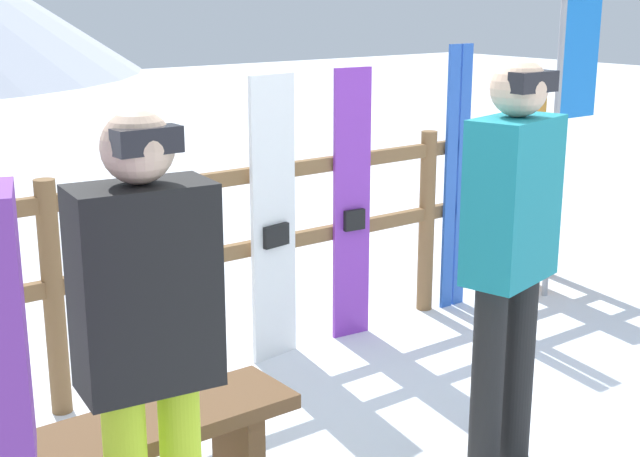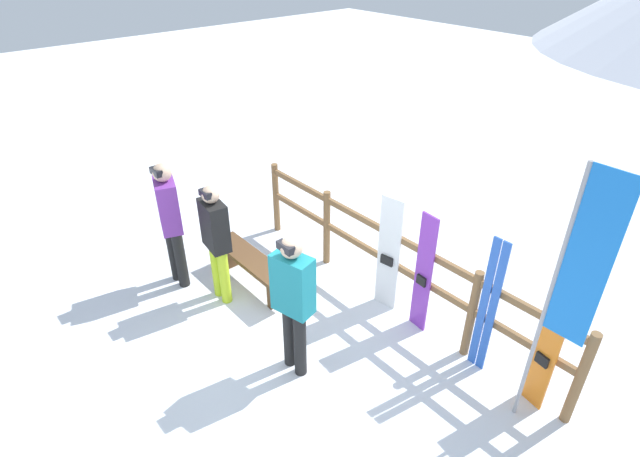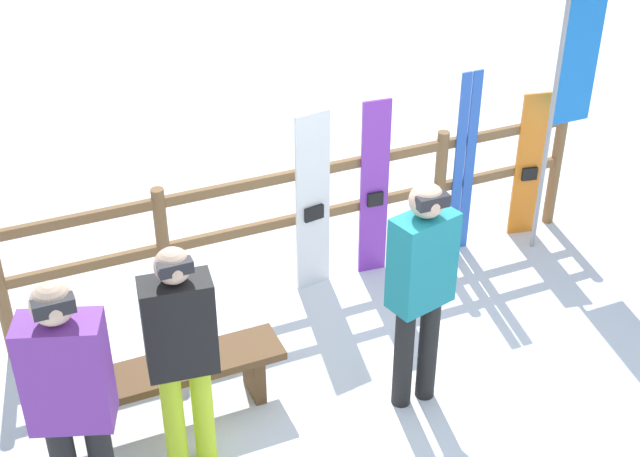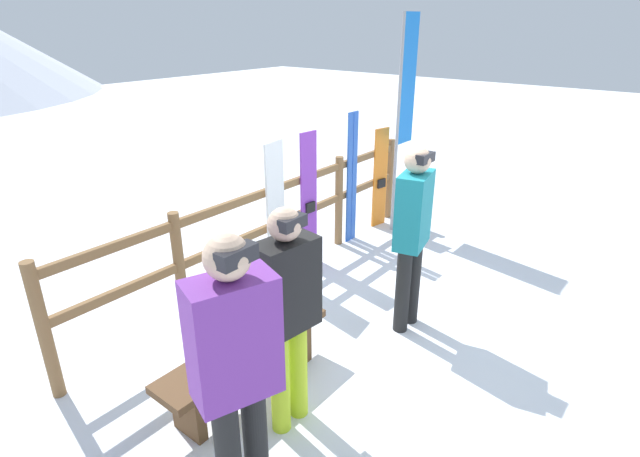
{
  "view_description": "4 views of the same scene",
  "coord_description": "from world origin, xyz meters",
  "px_view_note": "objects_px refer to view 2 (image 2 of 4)",
  "views": [
    {
      "loc": [
        -2.62,
        -2.27,
        1.99
      ],
      "look_at": [
        -0.24,
        0.87,
        0.94
      ],
      "focal_mm": 50.0,
      "sensor_mm": 36.0,
      "label": 1
    },
    {
      "loc": [
        3.32,
        -2.36,
        4.29
      ],
      "look_at": [
        -0.63,
        1.05,
        1.1
      ],
      "focal_mm": 28.0,
      "sensor_mm": 36.0,
      "label": 2
    },
    {
      "loc": [
        -2.39,
        -4.06,
        4.38
      ],
      "look_at": [
        -0.22,
        0.94,
        0.99
      ],
      "focal_mm": 50.0,
      "sensor_mm": 36.0,
      "label": 3
    },
    {
      "loc": [
        -3.57,
        -1.86,
        2.72
      ],
      "look_at": [
        -0.15,
        0.89,
        0.87
      ],
      "focal_mm": 28.0,
      "sensor_mm": 36.0,
      "label": 4
    }
  ],
  "objects_px": {
    "person_purple": "(170,217)",
    "rental_flag": "(570,280)",
    "person_black": "(216,236)",
    "snowboard_white": "(388,255)",
    "person_teal": "(293,297)",
    "ski_pair_blue": "(488,307)",
    "bench": "(252,264)",
    "snowboard_purple": "(423,275)",
    "snowboard_orange": "(545,354)"
  },
  "relations": [
    {
      "from": "snowboard_white",
      "to": "snowboard_orange",
      "type": "height_order",
      "value": "snowboard_white"
    },
    {
      "from": "snowboard_purple",
      "to": "rental_flag",
      "type": "distance_m",
      "value": 1.9
    },
    {
      "from": "snowboard_purple",
      "to": "snowboard_orange",
      "type": "relative_size",
      "value": 1.15
    },
    {
      "from": "person_purple",
      "to": "snowboard_purple",
      "type": "distance_m",
      "value": 3.3
    },
    {
      "from": "bench",
      "to": "rental_flag",
      "type": "relative_size",
      "value": 0.54
    },
    {
      "from": "bench",
      "to": "rental_flag",
      "type": "distance_m",
      "value": 4.0
    },
    {
      "from": "person_purple",
      "to": "snowboard_orange",
      "type": "distance_m",
      "value": 4.66
    },
    {
      "from": "snowboard_purple",
      "to": "rental_flag",
      "type": "relative_size",
      "value": 0.57
    },
    {
      "from": "person_teal",
      "to": "ski_pair_blue",
      "type": "bearing_deg",
      "value": 50.43
    },
    {
      "from": "person_black",
      "to": "snowboard_white",
      "type": "relative_size",
      "value": 1.06
    },
    {
      "from": "snowboard_white",
      "to": "snowboard_orange",
      "type": "relative_size",
      "value": 1.14
    },
    {
      "from": "person_black",
      "to": "snowboard_orange",
      "type": "bearing_deg",
      "value": 23.19
    },
    {
      "from": "person_teal",
      "to": "ski_pair_blue",
      "type": "distance_m",
      "value": 2.05
    },
    {
      "from": "snowboard_white",
      "to": "rental_flag",
      "type": "distance_m",
      "value": 2.39
    },
    {
      "from": "person_purple",
      "to": "ski_pair_blue",
      "type": "relative_size",
      "value": 1.06
    },
    {
      "from": "snowboard_white",
      "to": "rental_flag",
      "type": "height_order",
      "value": "rental_flag"
    },
    {
      "from": "ski_pair_blue",
      "to": "snowboard_orange",
      "type": "distance_m",
      "value": 0.69
    },
    {
      "from": "ski_pair_blue",
      "to": "rental_flag",
      "type": "relative_size",
      "value": 0.6
    },
    {
      "from": "snowboard_purple",
      "to": "ski_pair_blue",
      "type": "xyz_separation_m",
      "value": [
        0.86,
        0.0,
        0.05
      ]
    },
    {
      "from": "bench",
      "to": "snowboard_purple",
      "type": "xyz_separation_m",
      "value": [
        2.03,
        1.07,
        0.46
      ]
    },
    {
      "from": "person_black",
      "to": "snowboard_purple",
      "type": "relative_size",
      "value": 1.05
    },
    {
      "from": "person_black",
      "to": "snowboard_orange",
      "type": "xyz_separation_m",
      "value": [
        3.59,
        1.54,
        -0.28
      ]
    },
    {
      "from": "snowboard_orange",
      "to": "person_teal",
      "type": "bearing_deg",
      "value": -141.52
    },
    {
      "from": "person_purple",
      "to": "rental_flag",
      "type": "xyz_separation_m",
      "value": [
        4.37,
        1.56,
        0.72
      ]
    },
    {
      "from": "ski_pair_blue",
      "to": "snowboard_orange",
      "type": "xyz_separation_m",
      "value": [
        0.68,
        -0.0,
        -0.16
      ]
    },
    {
      "from": "ski_pair_blue",
      "to": "bench",
      "type": "bearing_deg",
      "value": -159.61
    },
    {
      "from": "bench",
      "to": "snowboard_orange",
      "type": "xyz_separation_m",
      "value": [
        3.56,
        1.07,
        0.35
      ]
    },
    {
      "from": "snowboard_purple",
      "to": "person_purple",
      "type": "bearing_deg",
      "value": -146.74
    },
    {
      "from": "snowboard_orange",
      "to": "rental_flag",
      "type": "height_order",
      "value": "rental_flag"
    },
    {
      "from": "person_black",
      "to": "rental_flag",
      "type": "relative_size",
      "value": 0.59
    },
    {
      "from": "person_purple",
      "to": "snowboard_white",
      "type": "distance_m",
      "value": 2.86
    },
    {
      "from": "person_teal",
      "to": "snowboard_white",
      "type": "distance_m",
      "value": 1.6
    },
    {
      "from": "bench",
      "to": "snowboard_purple",
      "type": "bearing_deg",
      "value": 27.78
    },
    {
      "from": "person_black",
      "to": "snowboard_purple",
      "type": "distance_m",
      "value": 2.58
    },
    {
      "from": "rental_flag",
      "to": "person_black",
      "type": "bearing_deg",
      "value": -160.62
    },
    {
      "from": "person_black",
      "to": "rental_flag",
      "type": "xyz_separation_m",
      "value": [
        3.68,
        1.29,
        0.79
      ]
    },
    {
      "from": "person_black",
      "to": "snowboard_white",
      "type": "bearing_deg",
      "value": 45.54
    },
    {
      "from": "person_black",
      "to": "person_purple",
      "type": "bearing_deg",
      "value": -159.01
    },
    {
      "from": "snowboard_orange",
      "to": "rental_flag",
      "type": "relative_size",
      "value": 0.49
    },
    {
      "from": "bench",
      "to": "person_teal",
      "type": "relative_size",
      "value": 0.87
    },
    {
      "from": "bench",
      "to": "snowboard_purple",
      "type": "relative_size",
      "value": 0.95
    },
    {
      "from": "person_teal",
      "to": "person_black",
      "type": "xyz_separation_m",
      "value": [
        -1.61,
        0.04,
        -0.05
      ]
    },
    {
      "from": "person_black",
      "to": "snowboard_orange",
      "type": "relative_size",
      "value": 1.2
    },
    {
      "from": "bench",
      "to": "rental_flag",
      "type": "height_order",
      "value": "rental_flag"
    },
    {
      "from": "person_purple",
      "to": "snowboard_orange",
      "type": "xyz_separation_m",
      "value": [
        4.28,
        1.8,
        -0.36
      ]
    },
    {
      "from": "rental_flag",
      "to": "snowboard_white",
      "type": "bearing_deg",
      "value": 173.55
    },
    {
      "from": "person_purple",
      "to": "person_black",
      "type": "bearing_deg",
      "value": 20.99
    },
    {
      "from": "snowboard_orange",
      "to": "snowboard_white",
      "type": "bearing_deg",
      "value": 180.0
    },
    {
      "from": "bench",
      "to": "person_teal",
      "type": "xyz_separation_m",
      "value": [
        1.58,
        -0.51,
        0.69
      ]
    },
    {
      "from": "bench",
      "to": "ski_pair_blue",
      "type": "relative_size",
      "value": 0.9
    }
  ]
}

